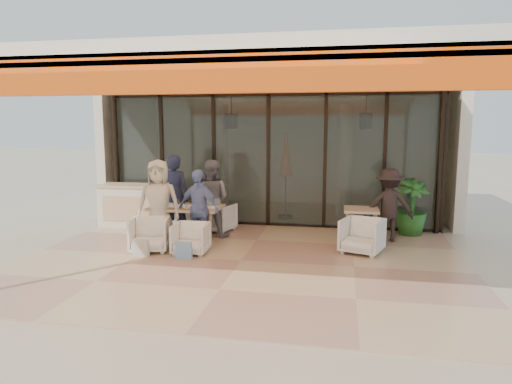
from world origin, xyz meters
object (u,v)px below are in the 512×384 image
Objects in this scene: standing_woman at (389,205)px; diner_grey at (211,199)px; chair_far_right at (217,216)px; chair_near_left at (149,233)px; chair_far_left at (183,217)px; side_chair at (362,234)px; dining_table at (186,209)px; side_table at (361,214)px; host_counter at (138,205)px; potted_palm at (411,207)px; chair_near_right at (191,237)px; diner_cream at (159,203)px; diner_navy at (175,195)px; diner_periwinkle at (198,209)px.

diner_grey is at bearing 2.63° from standing_woman.
chair_far_right is 0.98× the size of chair_near_left.
chair_far_right is 3.83m from standing_woman.
chair_far_left is at bearing 15.03° from chair_far_right.
side_chair reaches higher than chair_far_left.
dining_table is 4.29m from standing_woman.
chair_near_left is at bearing -161.02° from side_table.
potted_palm is (6.36, 0.37, 0.10)m from host_counter.
diner_grey is (0.00, 1.40, 0.52)m from chair_near_right.
diner_cream reaches higher than diner_grey.
diner_cream is (-0.84, -0.90, 0.03)m from diner_grey.
chair_near_left is at bearing 18.38° from standing_woman.
diner_grey is 2.29× the size of side_table.
chair_far_right is 0.97× the size of side_table.
diner_navy is 4.16m from side_chair.
potted_palm is at bearing 3.34° from host_counter.
standing_woman is (4.64, 1.17, -0.10)m from diner_cream.
standing_woman is at bearing -172.23° from diner_grey.
host_counter is 2.78× the size of chair_near_right.
diner_cream is (0.00, -0.90, -0.02)m from diner_navy.
standing_woman is at bearing 20.81° from chair_near_right.
diner_cream reaches higher than potted_palm.
host_counter is 1.36m from diner_navy.
host_counter is 1.46× the size of potted_palm.
side_table is (3.22, -0.00, -0.22)m from diner_grey.
potted_palm is (0.55, 0.69, -0.15)m from standing_woman.
dining_table is 2.03× the size of chair_near_left.
host_counter reaches higher than chair_far_left.
diner_periwinkle reaches higher than side_chair.
potted_palm reaches higher than host_counter.
dining_table is 1.11m from chair_near_right.
chair_near_right is 1.73m from diner_navy.
diner_navy is 1.24m from diner_periwinkle.
chair_far_left is 1.52m from diner_cream.
host_counter is 3.07× the size of chair_far_left.
potted_palm reaches higher than chair_near_right.
chair_far_right reaches higher than chair_near_right.
chair_far_right is at bearing -179.65° from chair_far_left.
diner_periwinkle reaches higher than side_table.
chair_near_left is at bearing -99.51° from diner_cream.
side_chair is at bearing -4.84° from dining_table.
diner_periwinkle is (0.84, 0.50, 0.42)m from chair_near_left.
side_chair is at bearing 20.03° from diner_periwinkle.
diner_cream is (1.17, -1.49, 0.35)m from host_counter.
chair_near_left is at bearing -131.82° from diner_periwinkle.
host_counter is at bearing -27.18° from diner_navy.
chair_near_right is at bearing -156.56° from side_table.
side_table is 0.65m from standing_woman.
side_table reaches higher than chair_near_right.
chair_far_left is (1.17, -0.09, -0.23)m from host_counter.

